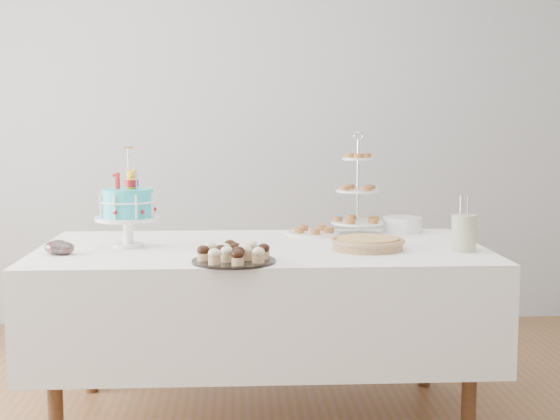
{
  "coord_description": "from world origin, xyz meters",
  "views": [
    {
      "loc": [
        -0.1,
        -3.05,
        1.31
      ],
      "look_at": [
        0.08,
        0.3,
        0.93
      ],
      "focal_mm": 50.0,
      "sensor_mm": 36.0,
      "label": 1
    }
  ],
  "objects": [
    {
      "name": "utensil_pitcher",
      "position": [
        0.84,
        0.13,
        0.85
      ],
      "size": [
        0.11,
        0.1,
        0.23
      ],
      "rotation": [
        0.0,
        0.0,
        0.3
      ],
      "color": "silver",
      "rests_on": "table"
    },
    {
      "name": "cupcake_tray",
      "position": [
        -0.12,
        -0.08,
        0.81
      ],
      "size": [
        0.32,
        0.32,
        0.07
      ],
      "color": "black",
      "rests_on": "table"
    },
    {
      "name": "birthday_cake",
      "position": [
        -0.58,
        0.31,
        0.89
      ],
      "size": [
        0.28,
        0.28,
        0.43
      ],
      "rotation": [
        0.0,
        0.0,
        -0.34
      ],
      "color": "white",
      "rests_on": "table"
    },
    {
      "name": "walls",
      "position": [
        0.0,
        0.0,
        1.35
      ],
      "size": [
        5.04,
        4.04,
        2.7
      ],
      "color": "#ADB0B2",
      "rests_on": "floor"
    },
    {
      "name": "tiered_stand",
      "position": [
        0.47,
        0.66,
        0.98
      ],
      "size": [
        0.25,
        0.25,
        0.49
      ],
      "color": "silver",
      "rests_on": "table"
    },
    {
      "name": "jam_bowl_b",
      "position": [
        -0.81,
        0.13,
        0.8
      ],
      "size": [
        0.09,
        0.09,
        0.05
      ],
      "color": "silver",
      "rests_on": "table"
    },
    {
      "name": "pastry_plate",
      "position": [
        0.26,
        0.64,
        0.79
      ],
      "size": [
        0.26,
        0.26,
        0.04
      ],
      "color": "white",
      "rests_on": "table"
    },
    {
      "name": "table",
      "position": [
        0.0,
        0.3,
        0.54
      ],
      "size": [
        1.92,
        1.02,
        0.77
      ],
      "color": "white",
      "rests_on": "floor"
    },
    {
      "name": "plate_stack",
      "position": [
        0.7,
        0.7,
        0.81
      ],
      "size": [
        0.19,
        0.19,
        0.07
      ],
      "color": "white",
      "rests_on": "table"
    },
    {
      "name": "jam_bowl_a",
      "position": [
        -0.84,
        0.14,
        0.8
      ],
      "size": [
        0.1,
        0.1,
        0.06
      ],
      "color": "silver",
      "rests_on": "table"
    },
    {
      "name": "pie",
      "position": [
        0.44,
        0.19,
        0.8
      ],
      "size": [
        0.32,
        0.32,
        0.05
      ],
      "color": "tan",
      "rests_on": "table"
    }
  ]
}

